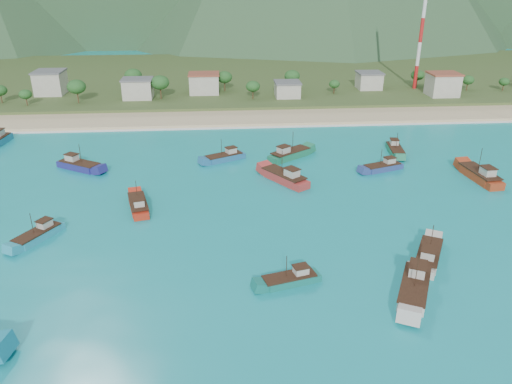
{
  "coord_description": "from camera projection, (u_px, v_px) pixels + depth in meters",
  "views": [
    {
      "loc": [
        -3.04,
        -65.64,
        40.39
      ],
      "look_at": [
        3.45,
        18.0,
        3.0
      ],
      "focal_mm": 35.0,
      "sensor_mm": 36.0,
      "label": 1
    }
  ],
  "objects": [
    {
      "name": "boat_1",
      "position": [
        79.0,
        166.0,
        110.37
      ],
      "size": [
        10.73,
        8.27,
        6.3
      ],
      "rotation": [
        0.0,
        0.0,
        4.16
      ],
      "color": "navy",
      "rests_on": "ground"
    },
    {
      "name": "vegetation",
      "position": [
        212.0,
        84.0,
        168.21
      ],
      "size": [
        275.93,
        25.89,
        8.54
      ],
      "color": "#235623",
      "rests_on": "ground"
    },
    {
      "name": "boat_11",
      "position": [
        285.0,
        178.0,
        103.77
      ],
      "size": [
        9.49,
        11.67,
        6.95
      ],
      "rotation": [
        0.0,
        0.0,
        0.6
      ],
      "color": "#AC312D",
      "rests_on": "ground"
    },
    {
      "name": "boat_21",
      "position": [
        38.0,
        236.0,
        81.68
      ],
      "size": [
        6.91,
        9.27,
        5.4
      ],
      "rotation": [
        0.0,
        0.0,
        2.62
      ],
      "color": "teal",
      "rests_on": "ground"
    },
    {
      "name": "boat_10",
      "position": [
        428.0,
        257.0,
        75.48
      ],
      "size": [
        7.68,
        10.54,
        6.12
      ],
      "rotation": [
        0.0,
        0.0,
        5.78
      ],
      "color": "#B1AD9F",
      "rests_on": "ground"
    },
    {
      "name": "boat_14",
      "position": [
        290.0,
        155.0,
        116.89
      ],
      "size": [
        10.97,
        9.25,
        6.6
      ],
      "rotation": [
        0.0,
        0.0,
        5.34
      ],
      "color": "#186F4C",
      "rests_on": "ground"
    },
    {
      "name": "boat_7",
      "position": [
        383.0,
        168.0,
        109.83
      ],
      "size": [
        9.61,
        5.67,
        5.45
      ],
      "rotation": [
        0.0,
        0.0,
        1.91
      ],
      "color": "navy",
      "rests_on": "ground"
    },
    {
      "name": "boat_5",
      "position": [
        395.0,
        150.0,
        120.2
      ],
      "size": [
        4.1,
        9.96,
        5.71
      ],
      "rotation": [
        0.0,
        0.0,
        3.01
      ],
      "color": "#207A55",
      "rests_on": "ground"
    },
    {
      "name": "surf_line",
      "position": [
        230.0,
        128.0,
        139.72
      ],
      "size": [
        400.0,
        2.5,
        0.08
      ],
      "primitive_type": "cube",
      "color": "white",
      "rests_on": "ground"
    },
    {
      "name": "boat_13",
      "position": [
        414.0,
        289.0,
        67.66
      ],
      "size": [
        8.2,
        11.87,
        6.83
      ],
      "rotation": [
        0.0,
        0.0,
        2.68
      ],
      "color": "beige",
      "rests_on": "ground"
    },
    {
      "name": "beach",
      "position": [
        229.0,
        119.0,
        148.38
      ],
      "size": [
        400.0,
        18.0,
        1.2
      ],
      "primitive_type": "cube",
      "color": "beige",
      "rests_on": "ground"
    },
    {
      "name": "ground",
      "position": [
        243.0,
        258.0,
        76.43
      ],
      "size": [
        600.0,
        600.0,
        0.0
      ],
      "primitive_type": "plane",
      "color": "#0D8791",
      "rests_on": "ground"
    },
    {
      "name": "boat_0",
      "position": [
        290.0,
        280.0,
        70.09
      ],
      "size": [
        8.83,
        4.65,
        5.01
      ],
      "rotation": [
        0.0,
        0.0,
        1.84
      ],
      "color": "#126C62",
      "rests_on": "ground"
    },
    {
      "name": "land",
      "position": [
        225.0,
        78.0,
        203.93
      ],
      "size": [
        400.0,
        110.0,
        2.4
      ],
      "primitive_type": "cube",
      "color": "#385123",
      "rests_on": "ground"
    },
    {
      "name": "radio_tower",
      "position": [
        423.0,
        18.0,
        169.14
      ],
      "size": [
        1.2,
        1.2,
        47.95
      ],
      "color": "red",
      "rests_on": "ground"
    },
    {
      "name": "boat_25",
      "position": [
        225.0,
        158.0,
        115.48
      ],
      "size": [
        9.84,
        6.92,
        5.68
      ],
      "rotation": [
        0.0,
        0.0,
        2.05
      ],
      "color": "#226191",
      "rests_on": "ground"
    },
    {
      "name": "village",
      "position": [
        234.0,
        85.0,
        168.66
      ],
      "size": [
        213.34,
        21.9,
        7.36
      ],
      "color": "beige",
      "rests_on": "ground"
    },
    {
      "name": "boat_12",
      "position": [
        480.0,
        176.0,
        104.67
      ],
      "size": [
        4.74,
        12.28,
        7.08
      ],
      "rotation": [
        0.0,
        0.0,
        0.1
      ],
      "color": "#A03518",
      "rests_on": "ground"
    },
    {
      "name": "boat_6",
      "position": [
        138.0,
        206.0,
        91.92
      ],
      "size": [
        5.18,
        10.18,
        5.77
      ],
      "rotation": [
        0.0,
        0.0,
        0.25
      ],
      "color": "red",
      "rests_on": "ground"
    }
  ]
}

